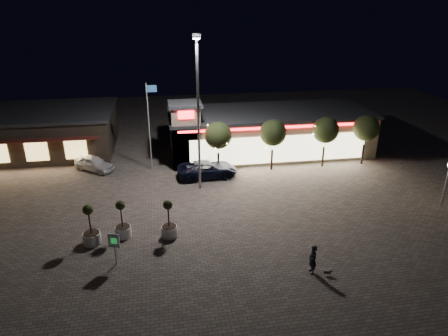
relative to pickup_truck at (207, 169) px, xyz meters
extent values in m
plane|color=#645951|center=(-2.90, -10.24, -0.74)|extent=(90.00, 90.00, 0.00)
cube|color=gray|center=(7.10, 5.76, 1.26)|extent=(20.00, 8.00, 4.00)
cube|color=#262628|center=(7.10, 5.76, 3.41)|extent=(20.40, 8.40, 0.30)
cube|color=#F2E6B6|center=(7.10, 1.71, 0.86)|extent=(17.00, 0.12, 2.60)
cube|color=red|center=(7.10, 1.68, 3.01)|extent=(19.00, 0.10, 0.18)
cube|color=gray|center=(-1.60, 3.06, 2.16)|extent=(2.60, 2.60, 5.80)
cube|color=#262628|center=(-1.60, 3.06, 5.21)|extent=(3.00, 3.00, 0.30)
cube|color=red|center=(-1.60, 1.71, 4.56)|extent=(1.40, 0.10, 0.70)
cube|color=#382D23|center=(-16.90, 9.76, 1.26)|extent=(16.00, 10.00, 4.00)
cube|color=#262628|center=(-16.90, 9.76, 3.41)|extent=(16.40, 10.40, 0.30)
cube|color=#591E19|center=(-16.90, 4.36, 2.06)|extent=(14.40, 0.80, 0.15)
cube|color=#FFD672|center=(-15.40, 4.71, 0.86)|extent=(2.00, 0.12, 1.80)
cube|color=#FFD672|center=(-11.90, 4.71, 0.86)|extent=(2.00, 0.12, 1.80)
cylinder|color=gray|center=(-0.90, -2.24, 5.26)|extent=(0.20, 0.20, 12.00)
cube|color=gray|center=(-0.90, -2.24, 11.46)|extent=(0.60, 0.40, 0.35)
cube|color=white|center=(-0.90, -2.24, 11.26)|extent=(0.45, 0.30, 0.08)
cylinder|color=white|center=(-4.90, 2.76, 3.26)|extent=(0.10, 0.10, 8.00)
cube|color=navy|center=(-4.45, 2.76, 6.76)|extent=(0.90, 0.04, 0.60)
cylinder|color=gray|center=(17.10, -8.24, 0.86)|extent=(0.12, 0.12, 3.20)
cylinder|color=#332319|center=(1.10, 0.76, 0.22)|extent=(0.20, 0.20, 1.92)
sphere|color=#2D3819|center=(1.10, 0.76, 2.84)|extent=(2.42, 2.42, 2.42)
cylinder|color=#332319|center=(6.10, 0.76, 0.22)|extent=(0.20, 0.20, 1.92)
sphere|color=#2D3819|center=(6.10, 0.76, 2.84)|extent=(2.42, 2.42, 2.42)
cylinder|color=#332319|center=(11.10, 0.76, 0.22)|extent=(0.20, 0.20, 1.92)
sphere|color=#2D3819|center=(11.10, 0.76, 2.84)|extent=(2.42, 2.42, 2.42)
cylinder|color=#332319|center=(15.10, 0.76, 0.22)|extent=(0.20, 0.20, 1.92)
sphere|color=#2D3819|center=(15.10, 0.76, 2.84)|extent=(2.42, 2.42, 2.42)
imported|color=black|center=(0.00, 0.00, 0.00)|extent=(5.44, 2.73, 1.48)
imported|color=silver|center=(-10.16, 3.22, -0.06)|extent=(4.13, 3.73, 1.36)
imported|color=black|center=(4.22, -14.63, 0.16)|extent=(0.44, 0.66, 1.79)
cube|color=#59514C|center=(4.99, -15.00, -0.50)|extent=(0.40, 0.22, 0.20)
sphere|color=#59514C|center=(5.20, -15.05, -0.42)|extent=(0.18, 0.18, 0.18)
cylinder|color=silver|center=(-6.73, -8.90, -0.38)|extent=(1.07, 1.07, 0.71)
cylinder|color=black|center=(-6.73, -8.90, -0.01)|extent=(0.93, 0.93, 0.05)
cylinder|color=#332319|center=(-6.73, -8.90, 0.82)|extent=(0.09, 0.09, 1.61)
sphere|color=#2D3819|center=(-6.73, -8.90, 1.58)|extent=(0.63, 0.63, 0.63)
cylinder|color=silver|center=(-8.65, -9.44, -0.36)|extent=(1.14, 1.14, 0.76)
cylinder|color=black|center=(-8.65, -9.44, 0.04)|extent=(0.98, 0.98, 0.06)
cylinder|color=#332319|center=(-8.65, -9.44, 0.92)|extent=(0.09, 0.09, 1.70)
sphere|color=#2D3819|center=(-8.65, -9.44, 1.72)|extent=(0.66, 0.66, 0.66)
cylinder|color=silver|center=(-3.70, -9.36, -0.38)|extent=(1.08, 1.08, 0.72)
cylinder|color=black|center=(-3.70, -9.36, 0.00)|extent=(0.94, 0.94, 0.05)
cylinder|color=#332319|center=(-3.70, -9.36, 0.84)|extent=(0.09, 0.09, 1.62)
sphere|color=#2D3819|center=(-3.70, -9.36, 1.60)|extent=(0.63, 0.63, 0.63)
cylinder|color=gray|center=(-6.93, -11.99, -0.10)|extent=(0.08, 0.08, 1.27)
cube|color=white|center=(-6.93, -11.99, 0.90)|extent=(0.67, 0.29, 0.90)
cube|color=green|center=(-6.93, -12.03, 0.90)|extent=(0.36, 0.14, 0.37)
camera|label=1|loc=(-3.80, -32.50, 13.61)|focal=32.00mm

